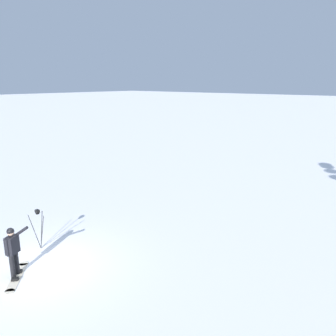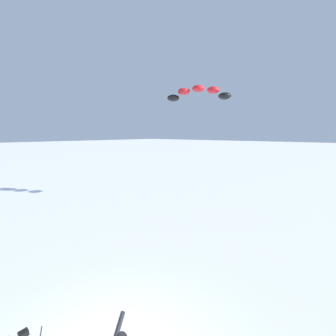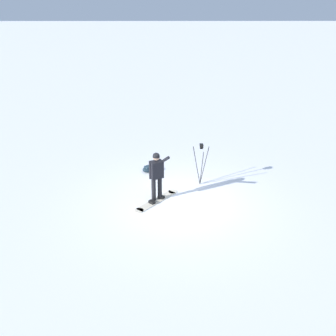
# 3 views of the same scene
# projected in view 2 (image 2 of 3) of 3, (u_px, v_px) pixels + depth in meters

# --- Properties ---
(traction_kite) EXTENTS (4.21, 2.77, 0.99)m
(traction_kite) POSITION_uv_depth(u_px,v_px,m) (198.00, 93.00, 14.88)
(traction_kite) COLOR black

